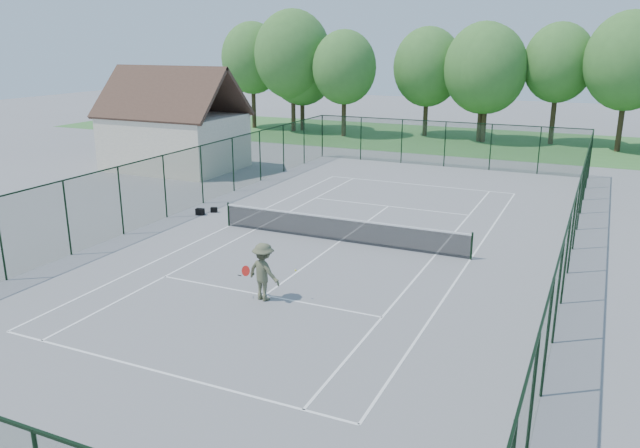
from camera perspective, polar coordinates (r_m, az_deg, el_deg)
The scene contains 10 objects.
ground at distance 26.31m, azimuth 1.82°, elevation -1.60°, with size 140.00×140.00×0.00m, color gray.
grass_far at distance 54.56m, azimuth 14.27°, elevation 7.34°, with size 80.00×16.00×0.01m, color #417D39.
court_lines at distance 26.31m, azimuth 1.82°, elevation -1.59°, with size 11.05×23.85×0.01m.
tennis_net at distance 26.14m, azimuth 1.83°, elevation -0.40°, with size 11.08×0.08×1.10m.
fence_enclosure at distance 25.87m, azimuth 1.85°, elevation 1.69°, with size 18.05×36.05×3.02m.
utility_building at distance 42.17m, azimuth -13.24°, elevation 9.15°, with size 8.60×6.27×6.63m.
tree_line_far at distance 54.00m, azimuth 14.73°, elevation 13.62°, with size 39.40×6.40×9.70m.
sports_bag_a at distance 30.80m, azimuth -10.91°, elevation 1.11°, with size 0.40×0.24×0.32m, color black.
sports_bag_b at distance 31.16m, azimuth -9.67°, elevation 1.28°, with size 0.32×0.20×0.25m, color black.
tennis_player at distance 20.27m, azimuth -5.18°, elevation -4.37°, with size 1.86×1.00×1.93m.
Camera 1 is at (9.67, -23.08, 8.13)m, focal length 35.00 mm.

